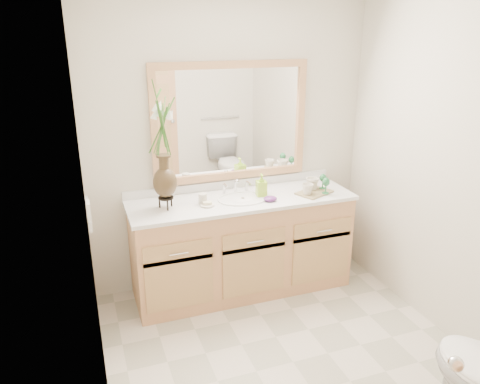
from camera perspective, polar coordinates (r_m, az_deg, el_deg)
name	(u,v)px	position (r m, az deg, el deg)	size (l,w,h in m)	color
floor	(293,362)	(3.38, 6.49, -19.90)	(2.60, 2.60, 0.00)	beige
wall_back	(230,146)	(3.93, -1.18, 5.66)	(2.40, 0.02, 2.40)	beige
wall_front	(472,317)	(1.85, 26.45, -13.48)	(2.40, 0.02, 2.40)	beige
wall_left	(89,223)	(2.50, -17.93, -3.60)	(0.02, 2.60, 2.40)	beige
wall_right	(461,175)	(3.48, 25.34, 1.89)	(0.02, 2.60, 2.40)	beige
vanity	(242,246)	(3.95, 0.23, -6.61)	(1.80, 0.55, 0.80)	tan
counter	(242,200)	(3.79, 0.24, -0.97)	(1.84, 0.57, 0.03)	white
sink	(243,205)	(3.79, 0.33, -1.61)	(0.38, 0.34, 0.23)	white
mirror	(231,122)	(3.87, -1.10, 8.54)	(1.32, 0.04, 0.97)	white
switch_plate	(89,210)	(3.30, -17.95, -2.12)	(0.02, 0.12, 0.12)	white
door	(390,382)	(1.79, 17.84, -21.18)	(0.80, 0.03, 2.00)	tan
flower_vase	(162,132)	(3.45, -9.47, 7.22)	(0.21, 0.21, 0.87)	black
tumbler	(203,199)	(3.66, -4.56, -0.81)	(0.07, 0.07, 0.09)	beige
soap_dish	(207,205)	(3.63, -4.01, -1.54)	(0.11, 0.11, 0.04)	beige
soap_bottle	(261,186)	(3.82, 2.62, 0.74)	(0.08, 0.08, 0.17)	#9BD131
purple_dish	(270,199)	(3.72, 3.70, -0.82)	(0.11, 0.09, 0.04)	#5A236B
tray	(314,192)	(3.94, 9.04, -0.06)	(0.29, 0.19, 0.01)	brown
mug_left	(307,189)	(3.86, 8.22, 0.40)	(0.09, 0.09, 0.09)	beige
mug_right	(312,183)	(3.97, 8.81, 1.04)	(0.11, 0.10, 0.11)	beige
goblet_front	(326,183)	(3.89, 10.45, 1.11)	(0.06, 0.06, 0.14)	#236B39
goblet_back	(323,179)	(4.01, 10.07, 1.61)	(0.06, 0.06, 0.13)	#236B39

